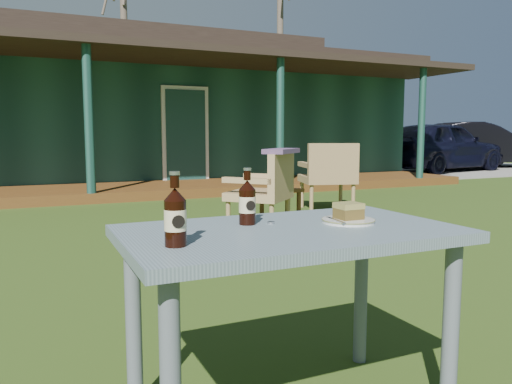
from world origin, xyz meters
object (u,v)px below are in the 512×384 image
car_far (473,145)px  plate (348,220)px  armchair_left (266,188)px  car_near (440,146)px  cafe_table (290,255)px  side_table (275,193)px  cola_bottle_far (175,216)px  armchair_right (329,173)px  cola_bottle_near (247,202)px  cake_slice (349,211)px

car_far → plate: car_far is taller
armchair_left → car_near: bearing=35.4°
cafe_table → side_table: size_ratio=2.00×
car_far → cola_bottle_far: (-12.54, -10.20, 0.09)m
armchair_right → car_near: bearing=35.5°
side_table → car_far: bearing=31.4°
cola_bottle_far → armchair_left: (1.94, 3.40, -0.33)m
car_far → cola_bottle_far: bearing=145.8°
cafe_table → side_table: (1.88, 3.87, -0.28)m
cafe_table → armchair_left: (1.48, 3.29, -0.14)m
cola_bottle_far → side_table: cola_bottle_far is taller
cola_bottle_near → armchair_right: (3.03, 4.15, -0.28)m
car_far → side_table: size_ratio=7.28×
car_far → cola_bottle_near: 15.74m
cake_slice → side_table: (1.62, 3.85, -0.42)m
cafe_table → cake_slice: size_ratio=13.04×
cake_slice → side_table: size_ratio=0.15×
armchair_right → side_table: (-1.04, -0.42, -0.19)m
plate → cake_slice: (0.00, 0.00, 0.04)m
armchair_left → cola_bottle_near: bearing=-116.8°
armchair_right → side_table: bearing=-158.3°
plate → armchair_right: (2.67, 4.27, -0.20)m
plate → armchair_left: armchair_left is taller
armchair_left → armchair_right: armchair_right is taller
cola_bottle_far → side_table: (2.34, 3.98, -0.47)m
cafe_table → side_table: 4.31m
cake_slice → cola_bottle_near: 0.39m
cake_slice → side_table: 4.20m
cola_bottle_far → armchair_right: 5.55m
car_far → side_table: car_far is taller
armchair_left → side_table: 0.71m
car_far → cola_bottle_near: size_ratio=20.44×
armchair_left → side_table: armchair_left is taller
cake_slice → side_table: bearing=67.2°
armchair_left → side_table: bearing=55.4°
cafe_table → plate: bearing=2.0°
cola_bottle_near → cola_bottle_far: (-0.34, -0.25, 0.01)m
cola_bottle_near → cafe_table: bearing=-50.4°
car_far → plate: size_ratio=21.42×
plate → side_table: plate is taller
cola_bottle_far → side_table: bearing=59.6°
armchair_right → cola_bottle_near: bearing=-126.2°
car_far → cafe_table: size_ratio=3.64×
cafe_table → plate: 0.28m
cake_slice → side_table: cake_slice is taller
cafe_table → car_far: bearing=39.9°
cola_bottle_near → armchair_left: (1.59, 3.16, -0.32)m
car_far → side_table: bearing=138.0°
plate → cafe_table: bearing=-178.0°
car_near → side_table: (-7.93, -5.34, -0.38)m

